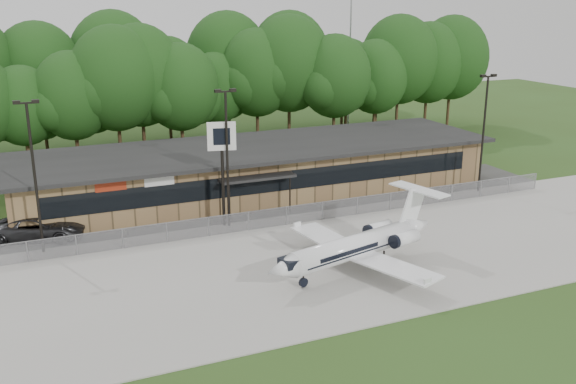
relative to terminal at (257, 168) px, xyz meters
name	(u,v)px	position (x,y,z in m)	size (l,w,h in m)	color
ground	(410,309)	(0.00, -23.94, -2.18)	(160.00, 160.00, 0.00)	#2F4819
apron	(342,256)	(0.00, -15.94, -2.14)	(64.00, 18.00, 0.08)	#9E9B93
parking_lot	(276,207)	(0.00, -4.44, -2.15)	(50.00, 9.00, 0.06)	#383835
terminal	(257,168)	(0.00, 0.00, 0.00)	(41.00, 11.65, 4.30)	olive
fence	(299,214)	(0.00, -8.94, -1.40)	(46.00, 0.04, 1.52)	gray
treeline	(198,83)	(0.00, 18.06, 5.32)	(72.00, 12.00, 15.00)	#193E13
radio_mast	(351,29)	(22.00, 24.06, 10.32)	(0.20, 0.20, 25.00)	gray
light_pole_left	(34,166)	(-18.00, -7.44, 3.80)	(1.55, 0.30, 10.23)	black
light_pole_mid	(227,148)	(-5.00, -7.44, 3.80)	(1.55, 0.30, 10.23)	black
light_pole_right	(484,125)	(18.00, -7.44, 3.80)	(1.55, 0.30, 10.23)	black
business_jet	(359,246)	(-0.08, -18.22, -0.58)	(13.20, 11.86, 4.47)	white
suv	(38,228)	(-18.14, -4.66, -1.30)	(2.90, 6.29, 1.75)	#2D2D2F
pole_sign	(222,147)	(-5.28, -7.14, 3.84)	(2.06, 0.69, 7.86)	black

